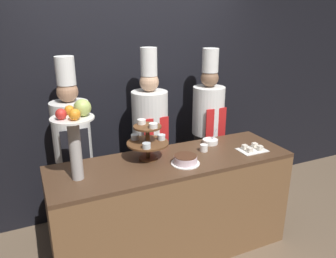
{
  "coord_description": "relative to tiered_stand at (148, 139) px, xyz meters",
  "views": [
    {
      "loc": [
        -1.11,
        -2.02,
        2.13
      ],
      "look_at": [
        0.0,
        0.43,
        1.19
      ],
      "focal_mm": 35.0,
      "sensor_mm": 36.0,
      "label": 1
    }
  ],
  "objects": [
    {
      "name": "serving_bowl_far",
      "position": [
        0.68,
        0.09,
        -0.16
      ],
      "size": [
        0.15,
        0.15,
        0.15
      ],
      "color": "white",
      "rests_on": "buffet_counter"
    },
    {
      "name": "chef_center_right",
      "position": [
        0.91,
        0.52,
        -0.14
      ],
      "size": [
        0.35,
        0.35,
        1.81
      ],
      "color": "#38332D",
      "rests_on": "ground_plane"
    },
    {
      "name": "chef_center_left",
      "position": [
        0.22,
        0.52,
        -0.14
      ],
      "size": [
        0.36,
        0.36,
        1.84
      ],
      "color": "black",
      "rests_on": "ground_plane"
    },
    {
      "name": "cup_white",
      "position": [
        0.53,
        -0.05,
        -0.15
      ],
      "size": [
        0.07,
        0.07,
        0.06
      ],
      "color": "white",
      "rests_on": "buffet_counter"
    },
    {
      "name": "chef_left",
      "position": [
        -0.56,
        0.52,
        -0.15
      ],
      "size": [
        0.35,
        0.35,
        1.8
      ],
      "color": "#38332D",
      "rests_on": "ground_plane"
    },
    {
      "name": "wall_back",
      "position": [
        0.19,
        0.88,
        0.27
      ],
      "size": [
        10.0,
        0.06,
        2.8
      ],
      "color": "black",
      "rests_on": "ground_plane"
    },
    {
      "name": "fruit_pedestal",
      "position": [
        -0.6,
        -0.12,
        0.22
      ],
      "size": [
        0.32,
        0.32,
        0.62
      ],
      "color": "#B2ADA8",
      "rests_on": "buffet_counter"
    },
    {
      "name": "tiered_stand",
      "position": [
        0.0,
        0.0,
        0.0
      ],
      "size": [
        0.36,
        0.36,
        0.35
      ],
      "color": "brown",
      "rests_on": "buffet_counter"
    },
    {
      "name": "cake_round",
      "position": [
        0.25,
        -0.22,
        -0.15
      ],
      "size": [
        0.24,
        0.24,
        0.08
      ],
      "color": "white",
      "rests_on": "buffet_counter"
    },
    {
      "name": "buffet_counter",
      "position": [
        0.19,
        -0.1,
        -0.66
      ],
      "size": [
        2.13,
        0.66,
        0.94
      ],
      "color": "brown",
      "rests_on": "ground_plane"
    },
    {
      "name": "cake_square_tray",
      "position": [
        0.95,
        -0.22,
        -0.17
      ],
      "size": [
        0.25,
        0.19,
        0.05
      ],
      "color": "white",
      "rests_on": "buffet_counter"
    }
  ]
}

